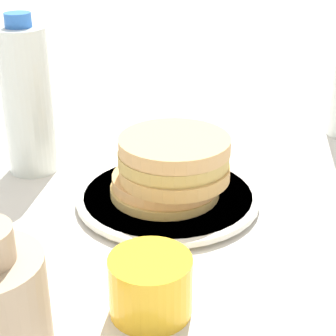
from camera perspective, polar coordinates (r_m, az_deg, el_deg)
name	(u,v)px	position (r m, az deg, el deg)	size (l,w,h in m)	color
ground_plane	(187,208)	(0.69, 1.92, -4.03)	(4.00, 4.00, 0.00)	silver
plate	(168,197)	(0.70, 0.00, -2.95)	(0.23, 0.23, 0.01)	silver
pancake_stack	(171,166)	(0.68, 0.34, 0.15)	(0.15, 0.14, 0.07)	tan
juice_glass	(150,285)	(0.52, -1.79, -11.83)	(0.08, 0.08, 0.06)	yellow
water_bottle_mid	(27,100)	(0.77, -14.13, 6.70)	(0.07, 0.07, 0.22)	silver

